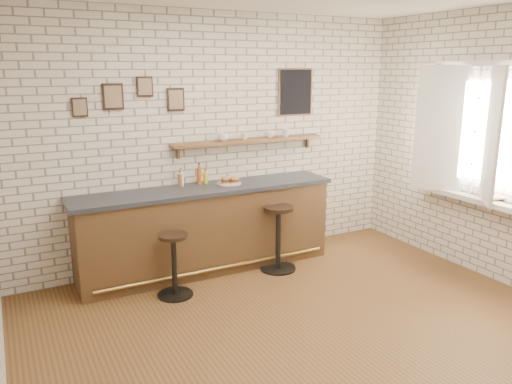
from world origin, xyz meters
The scene contains 21 objects.
ground centered at (0.00, 0.00, 0.00)m, with size 5.00×5.00×0.00m, color brown.
bar_counter centered at (-0.27, 1.70, 0.51)m, with size 3.10×0.65×1.01m.
sandwich_plate centered at (0.04, 1.73, 1.02)m, with size 0.28×0.28×0.01m, color white.
ciabatta_sandwich centered at (0.05, 1.73, 1.06)m, with size 0.25×0.19×0.07m.
potato_chips centered at (0.01, 1.72, 1.02)m, with size 0.26×0.17×0.00m.
bitters_bottle_brown centered at (-0.52, 1.88, 1.09)m, with size 0.06×0.06×0.19m.
bitters_bottle_white centered at (-0.51, 1.88, 1.10)m, with size 0.05×0.05×0.21m.
bitters_bottle_amber centered at (-0.28, 1.88, 1.11)m, with size 0.06×0.06×0.26m.
condiment_bottle_yellow centered at (-0.20, 1.88, 1.08)m, with size 0.05×0.05×0.17m.
bar_stool_left centered at (-0.86, 1.18, 0.37)m, with size 0.38×0.38×0.68m.
bar_stool_right centered at (0.47, 1.30, 0.42)m, with size 0.43×0.43×0.78m.
wall_shelf centered at (0.40, 1.90, 1.48)m, with size 2.00×0.18×0.18m.
shelf_cup_a centered at (0.05, 1.90, 1.55)m, with size 0.12×0.12×0.09m, color white.
shelf_cup_b centered at (0.34, 1.90, 1.54)m, with size 0.09×0.09×0.08m, color white.
shelf_cup_c centered at (0.69, 1.90, 1.55)m, with size 0.12×0.12×0.09m, color white.
shelf_cup_d centered at (0.92, 1.90, 1.55)m, with size 0.11×0.11×0.10m, color white.
back_wall_decor centered at (0.23, 1.98, 2.05)m, with size 2.96×0.02×0.56m.
window_sill centered at (2.40, 0.30, 0.90)m, with size 0.20×1.35×0.06m.
casement_window centered at (2.36, 0.30, 1.65)m, with size 0.40×1.30×1.56m.
book_lower centered at (2.38, 0.02, 0.94)m, with size 0.16×0.21×0.02m, color tan.
book_upper centered at (2.38, 0.04, 0.96)m, with size 0.18×0.24×0.02m, color tan.
Camera 1 is at (-2.37, -3.53, 2.34)m, focal length 35.00 mm.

